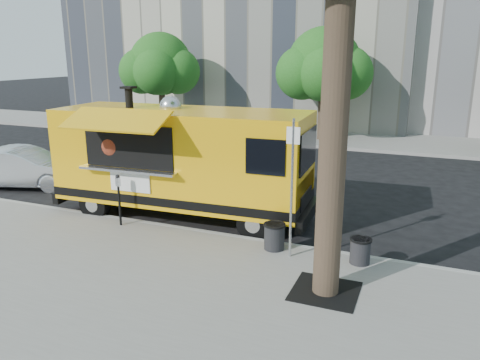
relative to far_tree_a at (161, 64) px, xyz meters
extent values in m
plane|color=black|center=(10.00, -12.30, -3.78)|extent=(120.00, 120.00, 0.00)
cube|color=gray|center=(10.00, -16.30, -3.70)|extent=(60.00, 6.00, 0.15)
cube|color=#999993|center=(10.00, -13.23, -3.70)|extent=(60.00, 0.14, 0.16)
cube|color=gray|center=(10.00, 1.20, -3.70)|extent=(60.00, 5.00, 0.15)
cylinder|color=#33261C|center=(12.60, -15.10, -0.38)|extent=(0.48, 0.48, 6.50)
cube|color=black|center=(12.60, -15.10, -3.62)|extent=(1.20, 1.20, 0.02)
cylinder|color=#33261C|center=(0.00, 0.00, -2.33)|extent=(0.36, 0.36, 2.60)
sphere|color=#1B4C14|center=(0.00, 0.00, 0.02)|extent=(3.42, 3.42, 3.42)
cylinder|color=#33261C|center=(9.00, 0.40, -2.33)|extent=(0.36, 0.36, 2.60)
sphere|color=#1B4C14|center=(9.00, 0.40, 0.07)|extent=(3.60, 3.60, 3.60)
cylinder|color=silver|center=(11.55, -13.85, -2.13)|extent=(0.06, 0.06, 3.00)
cube|color=white|center=(11.55, -13.85, -0.98)|extent=(0.28, 0.02, 0.35)
cylinder|color=black|center=(7.00, -13.65, -3.10)|extent=(0.06, 0.06, 1.05)
cube|color=silver|center=(7.00, -13.65, -2.48)|extent=(0.10, 0.08, 0.22)
sphere|color=black|center=(7.00, -13.65, -2.35)|extent=(0.11, 0.11, 0.11)
cube|color=#FFB70D|center=(8.00, -12.10, -2.03)|extent=(6.87, 2.62, 2.45)
cube|color=black|center=(8.00, -12.10, -3.03)|extent=(6.89, 2.64, 0.23)
cube|color=black|center=(11.46, -11.93, -3.31)|extent=(0.29, 2.18, 0.31)
cube|color=black|center=(4.54, -12.27, -3.31)|extent=(0.29, 2.18, 0.31)
cube|color=black|center=(11.40, -11.93, -1.64)|extent=(0.14, 1.83, 0.99)
cylinder|color=black|center=(10.39, -12.94, -3.36)|extent=(0.85, 0.33, 0.83)
cylinder|color=black|center=(10.29, -11.03, -3.36)|extent=(0.85, 0.33, 0.83)
cylinder|color=black|center=(5.81, -13.17, -3.36)|extent=(0.85, 0.33, 0.83)
cylinder|color=black|center=(5.72, -11.25, -3.36)|extent=(0.85, 0.33, 0.83)
cube|color=black|center=(7.12, -13.23, -1.64)|extent=(2.50, 0.30, 1.09)
cube|color=silver|center=(7.13, -13.39, -2.23)|extent=(2.71, 0.48, 0.06)
cube|color=#FFB70D|center=(7.14, -13.77, -0.90)|extent=(2.64, 1.11, 0.44)
cube|color=white|center=(7.12, -13.31, -2.55)|extent=(1.15, 0.10, 0.52)
cylinder|color=black|center=(6.44, -12.18, -0.55)|extent=(0.21, 0.21, 0.57)
sphere|color=silver|center=(7.57, -11.91, -0.76)|extent=(0.58, 0.58, 0.58)
sphere|color=maroon|center=(6.53, -12.97, -1.69)|extent=(0.87, 0.87, 0.87)
cylinder|color=#FF590C|center=(6.54, -13.20, -1.82)|extent=(0.36, 0.14, 0.35)
imported|color=silver|center=(1.58, -11.54, -3.10)|extent=(4.33, 2.58, 1.35)
cylinder|color=black|center=(11.11, -13.60, -3.33)|extent=(0.46, 0.46, 0.60)
cylinder|color=black|center=(11.11, -13.60, -3.05)|extent=(0.50, 0.50, 0.04)
cylinder|color=black|center=(13.00, -13.62, -3.35)|extent=(0.42, 0.42, 0.55)
cylinder|color=black|center=(13.00, -13.62, -3.10)|extent=(0.46, 0.46, 0.04)
camera|label=1|loc=(14.08, -22.92, 0.66)|focal=35.00mm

